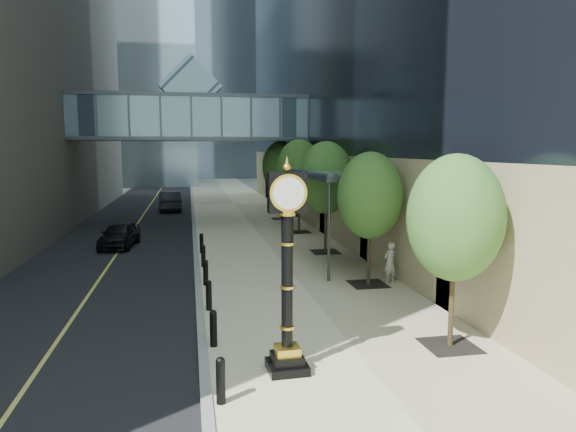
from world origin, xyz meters
The scene contains 13 objects.
ground centered at (0.00, 0.00, 0.00)m, with size 320.00×320.00×0.00m, color gray.
road centered at (-7.00, 40.00, 0.01)m, with size 8.00×180.00×0.02m, color black.
sidewalk centered at (1.00, 40.00, 0.03)m, with size 8.00×180.00×0.06m, color beige.
curb centered at (-3.00, 40.00, 0.04)m, with size 0.25×180.00×0.07m, color gray.
distant_tower_c centered at (-6.00, 120.00, 32.50)m, with size 22.00×22.00×65.00m, color #ACC7D8.
skywalk centered at (-3.00, 28.00, 7.71)m, with size 17.00×4.20×5.80m.
entrance_canopy centered at (3.48, 14.00, 4.19)m, with size 3.00×8.00×4.38m.
bollard_row centered at (-2.70, 9.00, 0.51)m, with size 0.20×16.20×0.90m.
street_trees centered at (3.60, 17.43, 3.86)m, with size 2.88×28.70×5.92m.
street_clock centered at (-1.04, 2.30, 2.22)m, with size 0.97×0.97×4.99m.
pedestrian centered at (4.50, 9.53, 0.89)m, with size 0.61×0.40×1.66m, color #AEABA0.
car_near centered at (-7.07, 19.70, 0.72)m, with size 1.65×4.10×1.40m, color black.
car_far centered at (-4.97, 36.24, 0.85)m, with size 1.76×5.03×1.66m, color black.
Camera 1 is at (-3.24, -9.27, 5.38)m, focal length 32.00 mm.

